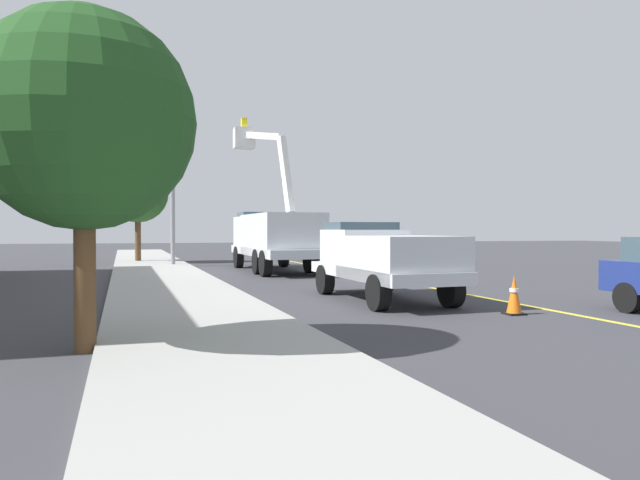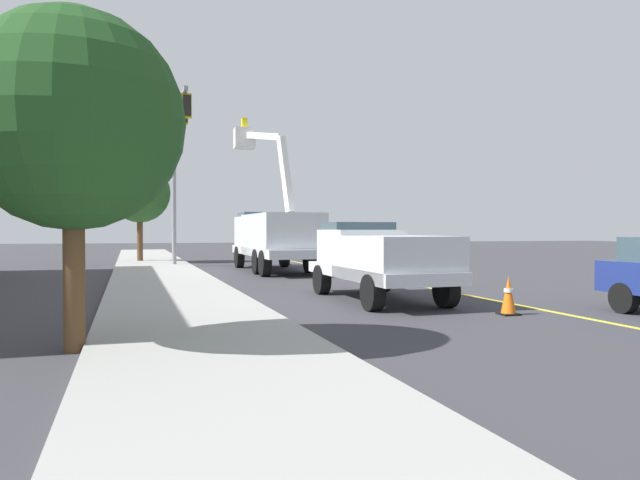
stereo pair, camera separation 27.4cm
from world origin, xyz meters
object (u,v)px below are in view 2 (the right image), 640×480
(passing_minivan, at_px, (327,244))
(traffic_cone_leading, at_px, (508,295))
(traffic_cone_mid_front, at_px, (287,257))
(utility_bucket_truck, at_px, (274,235))
(service_pickup_truck, at_px, (379,258))
(traffic_signal_mast, at_px, (178,143))

(passing_minivan, relative_size, traffic_cone_leading, 5.70)
(passing_minivan, relative_size, traffic_cone_mid_front, 5.96)
(utility_bucket_truck, bearing_deg, traffic_cone_leading, -170.03)
(utility_bucket_truck, distance_m, service_pickup_truck, 11.50)
(traffic_cone_leading, height_order, traffic_signal_mast, traffic_signal_mast)
(utility_bucket_truck, relative_size, passing_minivan, 1.70)
(traffic_cone_leading, distance_m, traffic_cone_mid_front, 18.96)
(passing_minivan, bearing_deg, traffic_cone_leading, 174.87)
(service_pickup_truck, height_order, traffic_cone_mid_front, service_pickup_truck)
(service_pickup_truck, height_order, passing_minivan, service_pickup_truck)
(utility_bucket_truck, distance_m, passing_minivan, 9.23)
(utility_bucket_truck, distance_m, traffic_cone_leading, 14.89)
(passing_minivan, height_order, traffic_signal_mast, traffic_signal_mast)
(service_pickup_truck, xyz_separation_m, traffic_cone_mid_front, (15.77, -0.68, -0.71))
(traffic_signal_mast, bearing_deg, traffic_cone_leading, -158.17)
(utility_bucket_truck, relative_size, service_pickup_truck, 1.46)
(traffic_cone_mid_front, relative_size, traffic_signal_mast, 0.10)
(utility_bucket_truck, xyz_separation_m, traffic_cone_leading, (-14.62, -2.57, -1.19))
(service_pickup_truck, bearing_deg, traffic_cone_leading, -149.81)
(traffic_cone_mid_front, height_order, traffic_signal_mast, traffic_signal_mast)
(passing_minivan, xyz_separation_m, traffic_cone_mid_front, (-3.67, 3.18, -0.57))
(utility_bucket_truck, bearing_deg, traffic_signal_mast, 62.60)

